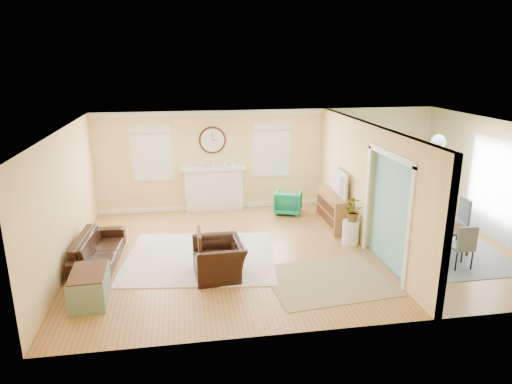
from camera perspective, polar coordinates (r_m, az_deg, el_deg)
floor at (r=9.75m, az=4.97°, el=-7.06°), size 9.00×9.00×0.00m
wall_back at (r=12.15m, az=1.68°, el=4.18°), size 9.00×0.02×2.60m
wall_front at (r=6.61m, az=11.60°, el=-6.84°), size 9.00×0.02×2.60m
wall_left at (r=9.31m, az=-22.79°, el=-0.96°), size 0.02×6.00×2.60m
wall_right at (r=11.28m, az=27.91°, el=1.28°), size 0.02×6.00×2.60m
ceiling at (r=9.04m, az=5.38°, el=8.24°), size 9.00×6.00×0.02m
partition at (r=10.02m, az=13.18°, el=1.43°), size 0.17×6.00×2.60m
fireplace at (r=12.02m, az=-5.28°, el=0.52°), size 1.70×0.30×1.17m
wall_clock at (r=11.82m, az=-5.47°, el=6.48°), size 0.70×0.07×0.70m
window_left at (r=11.85m, az=-12.97°, el=5.21°), size 1.05×0.13×1.42m
window_right at (r=12.04m, az=1.97°, el=5.80°), size 1.05×0.13×1.42m
french_doors at (r=11.30m, az=27.59°, el=0.30°), size 0.06×1.70×2.20m
pendant at (r=10.27m, az=21.84°, el=5.87°), size 0.30×0.30×0.55m
rug_cream at (r=9.38m, az=-6.99°, el=-8.06°), size 3.25×2.91×0.02m
rug_jute at (r=8.51m, az=8.96°, el=-10.82°), size 2.30×1.95×0.01m
rug_grey at (r=10.52m, az=20.52°, el=-6.25°), size 2.64×3.29×0.01m
sofa at (r=9.51m, az=-19.13°, el=-6.75°), size 0.84×1.95×0.56m
eames_chair at (r=8.49m, az=-4.60°, el=-8.30°), size 0.95×1.07×0.66m
green_chair at (r=11.78m, az=4.06°, el=-1.24°), size 0.86×0.87×0.62m
trunk at (r=8.12m, az=-20.10°, el=-11.04°), size 0.60×0.95×0.53m
credenza at (r=10.97m, az=9.81°, el=-2.29°), size 0.49×1.44×0.80m
tv at (r=10.77m, az=9.89°, el=1.21°), size 0.17×1.03×0.59m
garden_stool at (r=10.07m, az=11.73°, el=-4.97°), size 0.36×0.36×0.52m
potted_plant at (r=9.90m, az=11.90°, el=-2.32°), size 0.47×0.50×0.46m
dining_table at (r=10.42m, az=20.67°, el=-4.78°), size 1.31×1.85×0.59m
dining_chair_n at (r=11.28m, az=18.12°, el=-1.69°), size 0.49×0.49×0.90m
dining_chair_s at (r=9.53m, az=24.28°, el=-5.73°), size 0.40×0.40×0.89m
dining_chair_w at (r=10.07m, az=17.77°, el=-3.65°), size 0.48×0.48×0.94m
dining_chair_e at (r=10.60m, az=23.59°, el=-2.91°), size 0.53×0.53×1.04m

